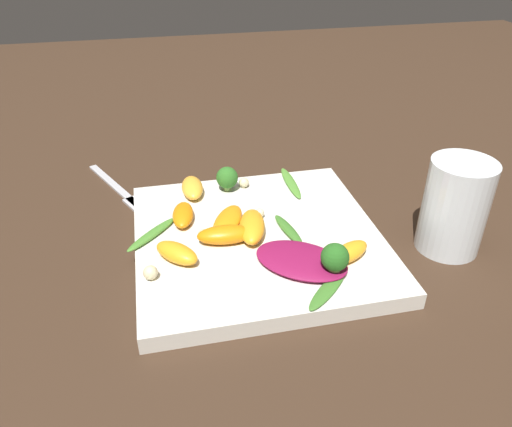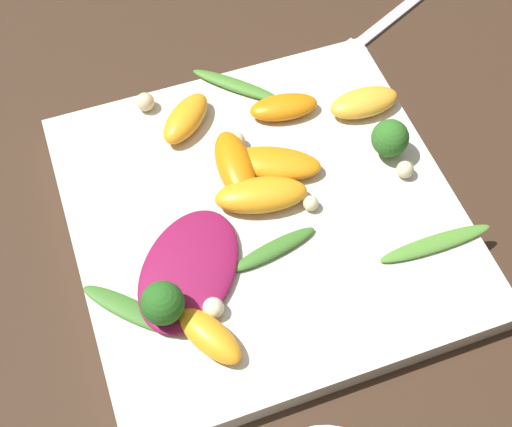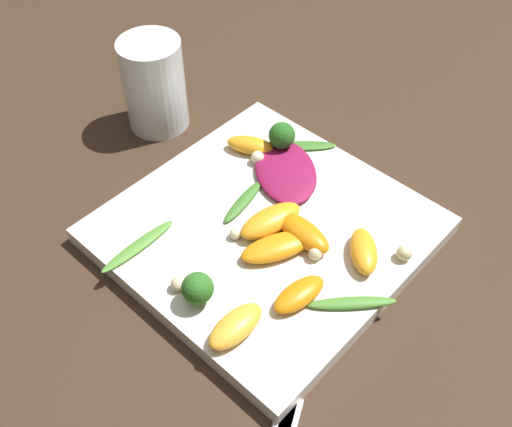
# 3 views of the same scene
# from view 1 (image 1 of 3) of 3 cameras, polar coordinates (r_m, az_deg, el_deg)

# --- Properties ---
(ground_plane) EXTENTS (2.40, 2.40, 0.00)m
(ground_plane) POSITION_cam_1_polar(r_m,az_deg,el_deg) (0.64, 0.18, -3.78)
(ground_plane) COLOR #382619
(plate) EXTENTS (0.30, 0.30, 0.02)m
(plate) POSITION_cam_1_polar(r_m,az_deg,el_deg) (0.63, 0.18, -3.02)
(plate) COLOR silver
(plate) RESTS_ON ground_plane
(drinking_glass) EXTENTS (0.08, 0.08, 0.12)m
(drinking_glass) POSITION_cam_1_polar(r_m,az_deg,el_deg) (0.65, 21.79, 0.75)
(drinking_glass) COLOR white
(drinking_glass) RESTS_ON ground_plane
(fork) EXTENTS (0.16, 0.09, 0.01)m
(fork) POSITION_cam_1_polar(r_m,az_deg,el_deg) (0.78, -15.25, 2.62)
(fork) COLOR #B2B2B7
(fork) RESTS_ON ground_plane
(radicchio_leaf_0) EXTENTS (0.12, 0.13, 0.01)m
(radicchio_leaf_0) POSITION_cam_1_polar(r_m,az_deg,el_deg) (0.58, 5.18, -5.34)
(radicchio_leaf_0) COLOR maroon
(radicchio_leaf_0) RESTS_ON plate
(orange_segment_0) EXTENTS (0.08, 0.06, 0.02)m
(orange_segment_0) POSITION_cam_1_polar(r_m,az_deg,el_deg) (0.64, -3.27, -0.95)
(orange_segment_0) COLOR orange
(orange_segment_0) RESTS_ON plate
(orange_segment_1) EXTENTS (0.05, 0.06, 0.02)m
(orange_segment_1) POSITION_cam_1_polar(r_m,az_deg,el_deg) (0.59, 10.62, -4.36)
(orange_segment_1) COLOR orange
(orange_segment_1) RESTS_ON plate
(orange_segment_2) EXTENTS (0.06, 0.03, 0.02)m
(orange_segment_2) POSITION_cam_1_polar(r_m,az_deg,el_deg) (0.71, -7.29, 2.95)
(orange_segment_2) COLOR #FCAD33
(orange_segment_2) RESTS_ON plate
(orange_segment_3) EXTENTS (0.03, 0.07, 0.02)m
(orange_segment_3) POSITION_cam_1_polar(r_m,az_deg,el_deg) (0.61, -3.49, -2.42)
(orange_segment_3) COLOR orange
(orange_segment_3) RESTS_ON plate
(orange_segment_4) EXTENTS (0.06, 0.03, 0.02)m
(orange_segment_4) POSITION_cam_1_polar(r_m,az_deg,el_deg) (0.66, -8.35, -0.15)
(orange_segment_4) COLOR orange
(orange_segment_4) RESTS_ON plate
(orange_segment_5) EXTENTS (0.06, 0.06, 0.02)m
(orange_segment_5) POSITION_cam_1_polar(r_m,az_deg,el_deg) (0.58, -9.04, -4.46)
(orange_segment_5) COLOR orange
(orange_segment_5) RESTS_ON plate
(orange_segment_6) EXTENTS (0.08, 0.05, 0.02)m
(orange_segment_6) POSITION_cam_1_polar(r_m,az_deg,el_deg) (0.62, -0.46, -1.47)
(orange_segment_6) COLOR orange
(orange_segment_6) RESTS_ON plate
(broccoli_floret_0) EXTENTS (0.03, 0.03, 0.04)m
(broccoli_floret_0) POSITION_cam_1_polar(r_m,az_deg,el_deg) (0.71, -3.32, 4.08)
(broccoli_floret_0) COLOR #84AD5B
(broccoli_floret_0) RESTS_ON plate
(broccoli_floret_1) EXTENTS (0.03, 0.03, 0.04)m
(broccoli_floret_1) POSITION_cam_1_polar(r_m,az_deg,el_deg) (0.55, 9.00, -5.11)
(broccoli_floret_1) COLOR #7A9E51
(broccoli_floret_1) RESTS_ON plate
(arugula_sprig_0) EXTENTS (0.07, 0.03, 0.01)m
(arugula_sprig_0) POSITION_cam_1_polar(r_m,az_deg,el_deg) (0.63, 3.73, -1.85)
(arugula_sprig_0) COLOR #3D7528
(arugula_sprig_0) RESTS_ON plate
(arugula_sprig_1) EXTENTS (0.09, 0.02, 0.01)m
(arugula_sprig_1) POSITION_cam_1_polar(r_m,az_deg,el_deg) (0.74, 3.99, 3.54)
(arugula_sprig_1) COLOR #518E33
(arugula_sprig_1) RESTS_ON plate
(arugula_sprig_2) EXTENTS (0.07, 0.07, 0.01)m
(arugula_sprig_2) POSITION_cam_1_polar(r_m,az_deg,el_deg) (0.63, -11.80, -2.32)
(arugula_sprig_2) COLOR #47842D
(arugula_sprig_2) RESTS_ON plate
(arugula_sprig_3) EXTENTS (0.07, 0.07, 0.00)m
(arugula_sprig_3) POSITION_cam_1_polar(r_m,az_deg,el_deg) (0.55, 8.24, -8.52)
(arugula_sprig_3) COLOR #3D7528
(arugula_sprig_3) RESTS_ON plate
(macadamia_nut_0) EXTENTS (0.02, 0.02, 0.02)m
(macadamia_nut_0) POSITION_cam_1_polar(r_m,az_deg,el_deg) (0.56, -11.97, -6.63)
(macadamia_nut_0) COLOR beige
(macadamia_nut_0) RESTS_ON plate
(macadamia_nut_1) EXTENTS (0.01, 0.01, 0.01)m
(macadamia_nut_1) POSITION_cam_1_polar(r_m,az_deg,el_deg) (0.73, -1.39, 3.55)
(macadamia_nut_1) COLOR beige
(macadamia_nut_1) RESTS_ON plate
(macadamia_nut_2) EXTENTS (0.01, 0.01, 0.01)m
(macadamia_nut_2) POSITION_cam_1_polar(r_m,az_deg,el_deg) (0.66, 0.42, 0.04)
(macadamia_nut_2) COLOR beige
(macadamia_nut_2) RESTS_ON plate
(macadamia_nut_3) EXTENTS (0.02, 0.02, 0.02)m
(macadamia_nut_3) POSITION_cam_1_polar(r_m,az_deg,el_deg) (0.59, 8.45, -4.23)
(macadamia_nut_3) COLOR beige
(macadamia_nut_3) RESTS_ON plate
(macadamia_nut_4) EXTENTS (0.01, 0.01, 0.01)m
(macadamia_nut_4) POSITION_cam_1_polar(r_m,az_deg,el_deg) (0.61, -5.99, -2.53)
(macadamia_nut_4) COLOR beige
(macadamia_nut_4) RESTS_ON plate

